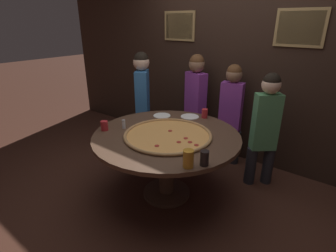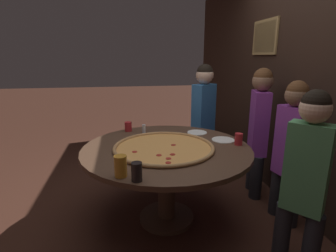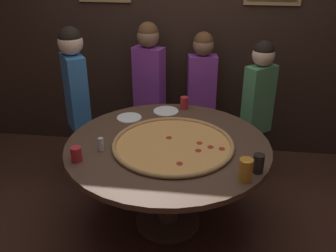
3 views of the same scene
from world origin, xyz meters
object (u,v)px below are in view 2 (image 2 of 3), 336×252
(giant_pizza, at_px, (164,147))
(diner_far_right, at_px, (203,114))
(condiment_shaker, at_px, (144,129))
(diner_centre_back, at_px, (291,145))
(drink_cup_beside_pizza, at_px, (239,139))
(white_plate_near_front, at_px, (197,133))
(diner_side_right, at_px, (259,126))
(drink_cup_near_left, at_px, (137,172))
(white_plate_far_back, at_px, (223,140))
(drink_cup_centre_back, at_px, (128,127))
(dining_table, at_px, (167,161))
(diner_far_left, at_px, (306,172))
(drink_cup_front_edge, at_px, (121,166))

(giant_pizza, xyz_separation_m, diner_far_right, (-0.97, 0.67, 0.07))
(condiment_shaker, xyz_separation_m, diner_centre_back, (0.65, 1.27, -0.03))
(drink_cup_beside_pizza, relative_size, white_plate_near_front, 0.52)
(drink_cup_beside_pizza, xyz_separation_m, diner_side_right, (-0.39, 0.41, 0.01))
(drink_cup_near_left, distance_m, white_plate_far_back, 1.14)
(condiment_shaker, bearing_deg, diner_far_right, 120.42)
(white_plate_far_back, bearing_deg, condiment_shaker, -116.12)
(drink_cup_centre_back, distance_m, condiment_shaker, 0.20)
(drink_cup_centre_back, bearing_deg, drink_cup_near_left, 0.98)
(diner_far_right, bearing_deg, drink_cup_beside_pizza, -122.86)
(diner_centre_back, xyz_separation_m, diner_side_right, (-0.52, -0.03, 0.05))
(drink_cup_near_left, bearing_deg, white_plate_near_front, 145.26)
(drink_cup_centre_back, bearing_deg, diner_far_right, 109.75)
(giant_pizza, distance_m, drink_cup_beside_pizza, 0.70)
(dining_table, distance_m, drink_cup_centre_back, 0.69)
(condiment_shaker, bearing_deg, dining_table, 19.82)
(drink_cup_centre_back, bearing_deg, dining_table, 29.15)
(drink_cup_beside_pizza, bearing_deg, diner_far_left, 16.49)
(giant_pizza, bearing_deg, drink_cup_front_edge, -36.94)
(diner_centre_back, relative_size, diner_side_right, 0.94)
(drink_cup_beside_pizza, bearing_deg, giant_pizza, -91.28)
(drink_cup_beside_pizza, height_order, diner_far_left, diner_far_left)
(condiment_shaker, bearing_deg, drink_cup_beside_pizza, 58.07)
(giant_pizza, height_order, drink_cup_centre_back, drink_cup_centre_back)
(white_plate_far_back, bearing_deg, drink_cup_centre_back, -118.46)
(drink_cup_beside_pizza, xyz_separation_m, diner_far_right, (-0.98, -0.03, 0.03))
(condiment_shaker, relative_size, diner_far_right, 0.07)
(dining_table, distance_m, drink_cup_beside_pizza, 0.69)
(diner_side_right, bearing_deg, drink_cup_centre_back, 97.09)
(diner_far_left, bearing_deg, diner_centre_back, -65.02)
(drink_cup_centre_back, bearing_deg, giant_pizza, 25.05)
(white_plate_far_back, distance_m, condiment_shaker, 0.82)
(drink_cup_near_left, height_order, drink_cup_beside_pizza, drink_cup_near_left)
(condiment_shaker, height_order, diner_centre_back, diner_centre_back)
(drink_cup_centre_back, height_order, drink_cup_near_left, drink_cup_near_left)
(drink_cup_near_left, bearing_deg, condiment_shaker, 172.68)
(drink_cup_front_edge, distance_m, diner_centre_back, 1.55)
(diner_centre_back, bearing_deg, diner_far_left, 145.33)
(giant_pizza, relative_size, drink_cup_near_left, 7.02)
(giant_pizza, relative_size, diner_centre_back, 0.67)
(drink_cup_front_edge, xyz_separation_m, drink_cup_near_left, (0.09, 0.10, -0.01))
(drink_cup_near_left, height_order, white_plate_near_front, drink_cup_near_left)
(condiment_shaker, bearing_deg, diner_far_left, 40.94)
(drink_cup_centre_back, height_order, diner_far_right, diner_far_right)
(white_plate_far_back, bearing_deg, drink_cup_near_left, -50.66)
(diner_far_right, bearing_deg, drink_cup_front_edge, -159.82)
(drink_cup_centre_back, distance_m, diner_side_right, 1.42)
(white_plate_near_front, distance_m, condiment_shaker, 0.57)
(white_plate_far_back, bearing_deg, diner_centre_back, 61.88)
(dining_table, xyz_separation_m, diner_far_right, (-0.93, 0.63, 0.22))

